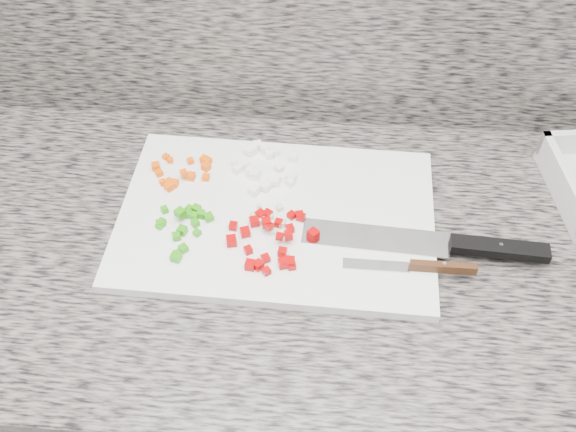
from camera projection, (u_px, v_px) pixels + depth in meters
name	position (u px, v px, depth m)	size (l,w,h in m)	color
cabinet	(298.00, 383.00, 1.35)	(3.92, 0.62, 0.86)	silver
countertop	(302.00, 251.00, 1.01)	(3.96, 0.64, 0.04)	#645F58
cutting_board	(276.00, 218.00, 1.02)	(0.50, 0.33, 0.02)	white
carrot_pile	(182.00, 172.00, 1.06)	(0.10, 0.09, 0.02)	#F55405
onion_pile	(261.00, 166.00, 1.07)	(0.11, 0.13, 0.01)	white
green_pepper_pile	(184.00, 225.00, 0.99)	(0.09, 0.11, 0.02)	#29900D
red_pepper_pile	(271.00, 239.00, 0.97)	(0.14, 0.13, 0.02)	#AC0203
garlic_pile	(268.00, 219.00, 1.00)	(0.06, 0.06, 0.01)	beige
chef_knife	(456.00, 245.00, 0.96)	(0.37, 0.06, 0.02)	silver
paring_knife	(426.00, 267.00, 0.94)	(0.19, 0.02, 0.02)	silver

